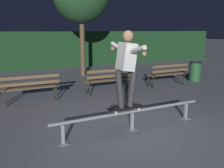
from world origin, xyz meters
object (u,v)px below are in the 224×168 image
(grind_rail, at_px, (132,115))
(skateboarder, at_px, (126,63))
(trash_can, at_px, (195,71))
(skateboard, at_px, (126,108))
(park_bench_left_center, at_px, (31,85))
(park_bench_rightmost, at_px, (168,72))
(park_bench_right_center, at_px, (109,78))

(grind_rail, relative_size, skateboarder, 2.26)
(grind_rail, bearing_deg, trash_can, 33.02)
(skateboard, bearing_deg, park_bench_left_center, 116.70)
(skateboarder, bearing_deg, grind_rail, 0.04)
(park_bench_rightmost, distance_m, trash_can, 1.71)
(skateboard, height_order, park_bench_right_center, park_bench_right_center)
(park_bench_right_center, xyz_separation_m, trash_can, (4.16, 0.32, -0.12))
(grind_rail, bearing_deg, park_bench_left_center, 119.04)
(grind_rail, height_order, park_bench_rightmost, park_bench_rightmost)
(park_bench_left_center, relative_size, park_bench_right_center, 1.00)
(skateboarder, bearing_deg, trash_can, 32.25)
(skateboard, height_order, park_bench_rightmost, park_bench_rightmost)
(park_bench_left_center, bearing_deg, grind_rail, -60.96)
(skateboard, distance_m, park_bench_rightmost, 4.55)
(grind_rail, xyz_separation_m, park_bench_left_center, (-1.63, 2.93, 0.21))
(grind_rail, distance_m, park_bench_right_center, 3.06)
(park_bench_rightmost, xyz_separation_m, trash_can, (1.68, 0.32, -0.12))
(skateboard, distance_m, park_bench_right_center, 3.10)
(park_bench_right_center, bearing_deg, skateboard, -108.84)
(grind_rail, relative_size, skateboard, 4.48)
(trash_can, bearing_deg, grind_rail, -146.98)
(skateboarder, height_order, park_bench_right_center, skateboarder)
(skateboard, relative_size, park_bench_right_center, 0.49)
(skateboard, relative_size, park_bench_left_center, 0.49)
(grind_rail, relative_size, park_bench_left_center, 2.19)
(skateboarder, xyz_separation_m, park_bench_right_center, (1.00, 2.93, -0.91))
(park_bench_left_center, height_order, park_bench_right_center, same)
(park_bench_right_center, distance_m, park_bench_rightmost, 2.48)
(park_bench_left_center, distance_m, park_bench_right_center, 2.48)
(grind_rail, height_order, park_bench_left_center, park_bench_left_center)
(park_bench_rightmost, bearing_deg, grind_rail, -138.57)
(park_bench_rightmost, bearing_deg, trash_can, 10.72)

